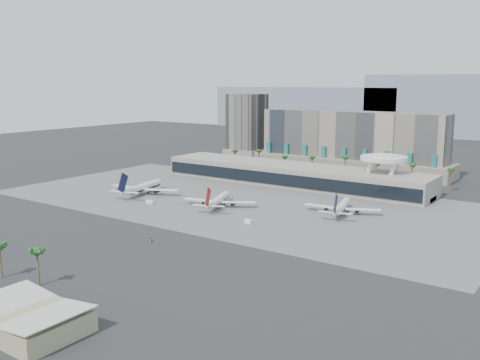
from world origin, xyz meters
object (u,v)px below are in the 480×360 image
Objects in this scene: airliner_left at (142,187)px; airliner_right at (342,207)px; service_vehicle_a at (150,202)px; service_vehicle_b at (248,222)px; airliner_centre at (218,200)px; taxiway_sign at (150,240)px.

airliner_right is at bearing -0.89° from airliner_left.
airliner_left is 26.09m from service_vehicle_a.
airliner_right is at bearing 9.46° from service_vehicle_a.
airliner_left is at bearing 167.38° from service_vehicle_b.
service_vehicle_b is at bearing -15.91° from service_vehicle_a.
airliner_left is 1.16× the size of airliner_right.
airliner_centre is (53.56, -0.20, -0.44)m from airliner_left.
service_vehicle_a is 1.12× the size of service_vehicle_b.
airliner_right is 97.31m from service_vehicle_a.
airliner_centre is at bearing 11.59° from service_vehicle_a.
service_vehicle_a is 1.71× the size of taxiway_sign.
airliner_centre is at bearing 114.32° from taxiway_sign.
airliner_centre is 61.26m from airliner_right.
service_vehicle_a is at bearing -48.74° from airliner_left.
airliner_left is 12.43× the size of service_vehicle_b.
airliner_left reaches higher than service_vehicle_b.
airliner_left reaches higher than airliner_centre.
airliner_centre is at bearing 149.15° from service_vehicle_b.
service_vehicle_a is 63.46m from service_vehicle_b.
airliner_left is 112.76m from airliner_right.
service_vehicle_b is (-26.27, -40.54, -2.42)m from airliner_right.
service_vehicle_b is (63.40, -2.83, -0.06)m from service_vehicle_a.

